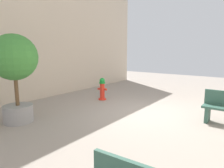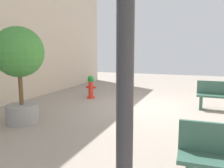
{
  "view_description": "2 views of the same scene",
  "coord_description": "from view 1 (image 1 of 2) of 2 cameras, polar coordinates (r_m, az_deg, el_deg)",
  "views": [
    {
      "loc": [
        -2.99,
        6.04,
        2.11
      ],
      "look_at": [
        1.12,
        0.4,
        0.95
      ],
      "focal_mm": 32.69,
      "sensor_mm": 36.0,
      "label": 1
    },
    {
      "loc": [
        -1.72,
        7.63,
        1.93
      ],
      "look_at": [
        1.14,
        0.19,
        0.77
      ],
      "focal_mm": 36.16,
      "sensor_mm": 36.0,
      "label": 2
    }
  ],
  "objects": [
    {
      "name": "fire_hydrant",
      "position": [
        8.76,
        -2.72,
        -1.32
      ],
      "size": [
        0.43,
        0.41,
        0.95
      ],
      "color": "red",
      "rests_on": "ground_plane"
    },
    {
      "name": "ground_plane",
      "position": [
        7.06,
        9.39,
        -8.08
      ],
      "size": [
        23.4,
        23.4,
        0.0
      ],
      "primitive_type": "plane",
      "color": "gray"
    },
    {
      "name": "planter_tree",
      "position": [
        6.45,
        -25.6,
        4.76
      ],
      "size": [
        1.32,
        1.32,
        2.57
      ],
      "color": "gray",
      "rests_on": "ground_plane"
    }
  ]
}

